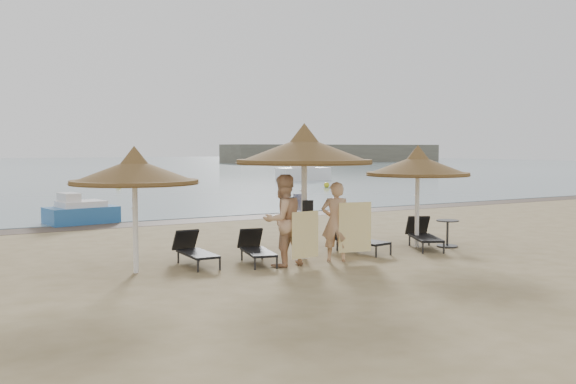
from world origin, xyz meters
The scene contains 19 objects.
ground centered at (0.00, 0.00, 0.00)m, with size 160.00×160.00×0.00m, color #97845D.
wet_sand_strip centered at (0.00, 9.40, 0.00)m, with size 200.00×1.60×0.01m, color #4C3D30.
palapa_left centered at (-3.53, 1.25, 2.05)m, with size 2.60×2.60×2.58m.
palapa_center centered at (0.29, 0.95, 2.46)m, with size 3.12×3.12×3.09m.
palapa_right centered at (3.67, 0.96, 2.08)m, with size 2.63×2.63×2.61m.
lounger_far_left centered at (-2.16, 1.53, 0.32)m, with size 0.56×1.62×0.72m.
lounger_near_left centered at (-0.88, 1.09, 0.32)m, with size 0.86×1.66×0.71m.
lounger_near_right centered at (1.89, 1.18, 0.34)m, with size 0.85×1.77×0.76m.
lounger_far_right centered at (3.74, 0.81, 0.34)m, with size 1.26×1.77×0.76m.
side_table centered at (4.39, 0.61, 0.32)m, with size 0.57×0.57×0.69m.
person_left centered at (-0.57, 0.42, 1.14)m, with size 1.05×0.68×2.28m, color tan.
person_right centered at (0.73, 0.32, 1.03)m, with size 0.95×0.62×2.06m, color tan.
towel_left centered at (-0.22, 0.07, 0.69)m, with size 0.71×0.11×1.00m.
towel_right centered at (1.08, 0.07, 0.77)m, with size 0.79×0.15×1.12m.
bag_patterned centered at (0.29, 1.13, 1.29)m, with size 0.32×0.18×0.39m.
bag_dark centered at (0.29, 0.79, 1.18)m, with size 0.25×0.10×0.35m.
pedal_boat centered at (-2.65, 10.50, 0.39)m, with size 2.41×1.64×1.04m.
buoy_mid centered at (4.07, 30.48, 0.19)m, with size 0.37×0.37×0.37m, color gold.
buoy_right centered at (14.91, 22.14, 0.18)m, with size 0.36×0.36×0.36m, color gold.
Camera 1 is at (-7.30, -11.44, 2.55)m, focal length 40.00 mm.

